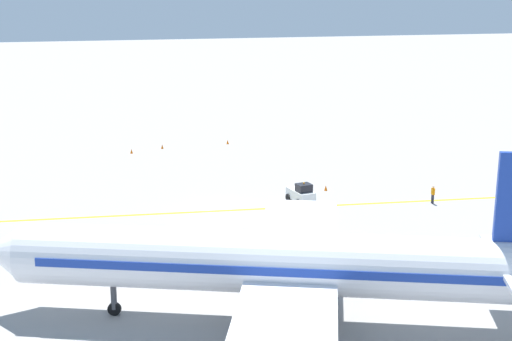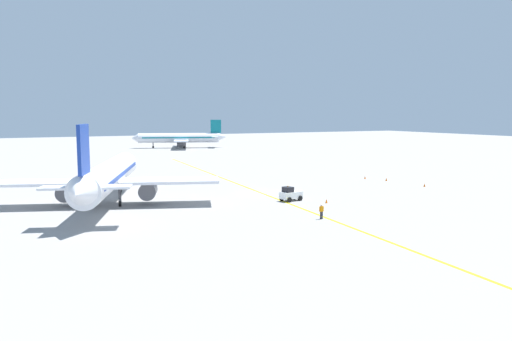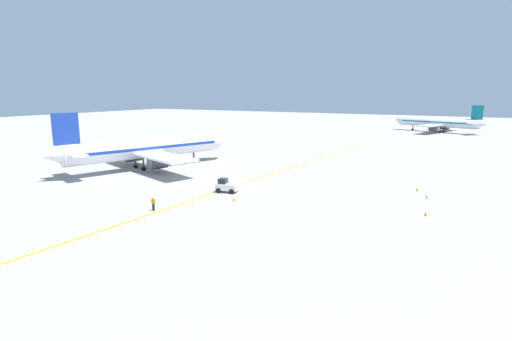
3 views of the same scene
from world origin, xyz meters
TOP-DOWN VIEW (x-y plane):
  - ground_plane at (0.00, 0.00)m, footprint 400.00×400.00m
  - apron_yellow_centreline at (0.00, 0.00)m, footprint 9.73×119.67m
  - airplane_at_gate at (-21.80, 0.42)m, footprint 28.13×34.45m
  - airplane_distant_taxiing at (19.35, 98.74)m, footprint 31.08×25.35m
  - baggage_tug_white at (0.46, -7.57)m, footprint 3.24×2.25m
  - ground_crew_worker at (-2.33, -19.12)m, footprint 0.58×0.22m
  - traffic_cone_near_nose at (23.92, 6.03)m, footprint 0.32×0.32m
  - traffic_cone_mid_apron at (25.54, 2.26)m, footprint 0.32×0.32m
  - traffic_cone_by_wingtip at (3.87, -11.08)m, footprint 0.32×0.32m
  - traffic_cone_far_edge at (26.26, -5.92)m, footprint 0.32×0.32m

SIDE VIEW (x-z plane):
  - ground_plane at x=0.00m, z-range 0.00..0.00m
  - apron_yellow_centreline at x=0.00m, z-range 0.00..0.01m
  - traffic_cone_near_nose at x=23.92m, z-range 0.00..0.55m
  - traffic_cone_mid_apron at x=25.54m, z-range 0.00..0.55m
  - traffic_cone_by_wingtip at x=3.87m, z-range 0.00..0.55m
  - traffic_cone_far_edge at x=26.26m, z-range 0.00..0.55m
  - baggage_tug_white at x=0.46m, z-range -0.15..1.96m
  - ground_crew_worker at x=-2.33m, z-range 0.07..1.75m
  - airplane_distant_taxiing at x=19.35m, z-range -1.43..8.11m
  - airplane_at_gate at x=-21.80m, z-range -1.59..9.01m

